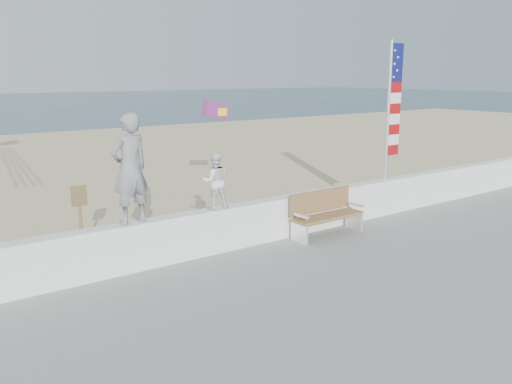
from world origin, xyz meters
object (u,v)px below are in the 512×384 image
adult (130,169)px  bench (325,213)px  child (215,181)px  flag (392,105)px

adult → bench: adult is taller
bench → adult: bearing=174.1°
child → flag: 5.47m
adult → bench: bearing=163.6°
flag → child: bearing=180.0°
child → bench: size_ratio=0.64×
adult → bench: 4.67m
child → bench: 2.85m
bench → flag: (2.66, 0.45, 2.30)m
adult → child: 1.85m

